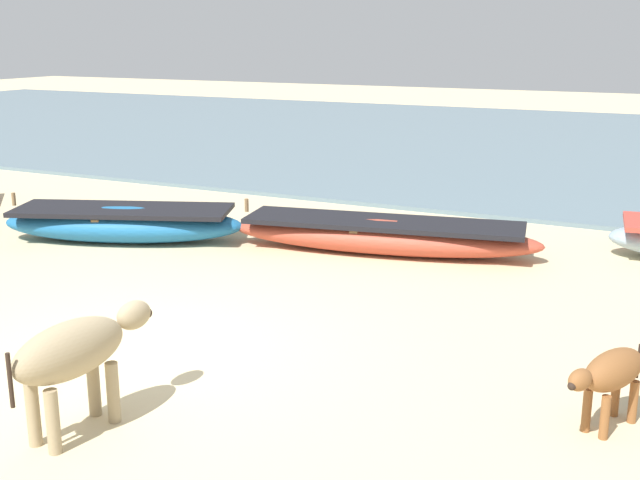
{
  "coord_description": "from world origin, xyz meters",
  "views": [
    {
      "loc": [
        4.99,
        -5.94,
        3.13
      ],
      "look_at": [
        0.7,
        2.78,
        0.6
      ],
      "focal_mm": 44.7,
      "sensor_mm": 36.0,
      "label": 1
    }
  ],
  "objects_px": {
    "fishing_boat_2": "(383,235)",
    "cow_adult_dun": "(75,352)",
    "fishing_boat_3": "(123,223)",
    "calf_near_brown": "(611,374)"
  },
  "relations": [
    {
      "from": "fishing_boat_2",
      "to": "fishing_boat_3",
      "type": "height_order",
      "value": "fishing_boat_3"
    },
    {
      "from": "fishing_boat_2",
      "to": "cow_adult_dun",
      "type": "height_order",
      "value": "cow_adult_dun"
    },
    {
      "from": "fishing_boat_3",
      "to": "calf_near_brown",
      "type": "relative_size",
      "value": 3.94
    },
    {
      "from": "fishing_boat_2",
      "to": "calf_near_brown",
      "type": "distance_m",
      "value": 5.57
    },
    {
      "from": "fishing_boat_3",
      "to": "calf_near_brown",
      "type": "height_order",
      "value": "fishing_boat_3"
    },
    {
      "from": "cow_adult_dun",
      "to": "fishing_boat_3",
      "type": "bearing_deg",
      "value": 42.86
    },
    {
      "from": "fishing_boat_2",
      "to": "calf_near_brown",
      "type": "height_order",
      "value": "fishing_boat_2"
    },
    {
      "from": "fishing_boat_3",
      "to": "cow_adult_dun",
      "type": "distance_m",
      "value": 6.2
    },
    {
      "from": "fishing_boat_3",
      "to": "cow_adult_dun",
      "type": "relative_size",
      "value": 2.66
    },
    {
      "from": "cow_adult_dun",
      "to": "calf_near_brown",
      "type": "relative_size",
      "value": 1.48
    }
  ]
}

